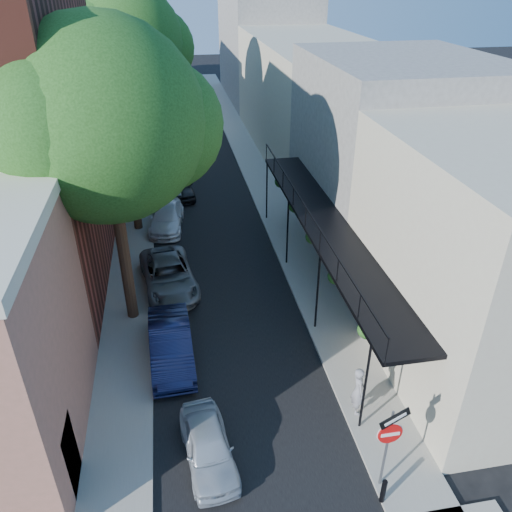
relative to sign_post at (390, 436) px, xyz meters
name	(u,v)px	position (x,y,z in m)	size (l,w,h in m)	color
road_surface	(194,155)	(-3.16, 29.03, -2.03)	(6.00, 64.00, 0.01)	black
sidewalk_left	(140,157)	(-7.16, 29.03, -1.98)	(2.00, 64.00, 0.12)	gray
sidewalk_right	(246,151)	(0.84, 29.03, -1.98)	(2.00, 64.00, 0.12)	gray
buildings_left	(50,97)	(-12.46, 27.79, 2.90)	(10.10, 59.10, 12.00)	#BB7460
buildings_right	(313,92)	(5.83, 28.51, 2.39)	(9.80, 55.00, 10.00)	beige
sign_post	(390,436)	(0.00, 0.00, 0.00)	(0.89, 0.17, 2.99)	#595B60
bollard	(383,491)	(-0.16, -0.47, -1.52)	(0.14, 0.14, 0.80)	black
oak_near	(118,123)	(-6.53, 9.29, 5.84)	(7.48, 6.80, 11.42)	#342315
oak_mid	(130,96)	(-6.58, 17.26, 5.02)	(6.60, 6.00, 10.20)	#342315
oak_far	(134,44)	(-6.51, 26.30, 6.22)	(7.70, 7.00, 11.90)	#342315
parked_car_a	(208,446)	(-4.56, 1.71, -1.48)	(1.32, 3.28, 1.12)	#AAB2BC
parked_car_b	(171,344)	(-5.47, 6.23, -1.34)	(1.47, 4.22, 1.39)	#13183C
parked_car_c	(169,275)	(-5.44, 10.98, -1.38)	(2.16, 4.69, 1.30)	slate
parked_car_d	(167,217)	(-5.40, 17.02, -1.43)	(1.69, 4.15, 1.20)	white
parked_car_e	(179,186)	(-4.56, 21.33, -1.38)	(1.56, 3.88, 1.32)	black
parked_car_f	(159,164)	(-5.76, 25.55, -1.38)	(1.38, 3.96, 1.31)	#6A6159
parked_car_g	(165,141)	(-5.27, 30.62, -1.36)	(2.24, 4.86, 1.35)	gray
pedestrian	(358,390)	(0.24, 2.63, -1.05)	(0.63, 0.42, 1.74)	gray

